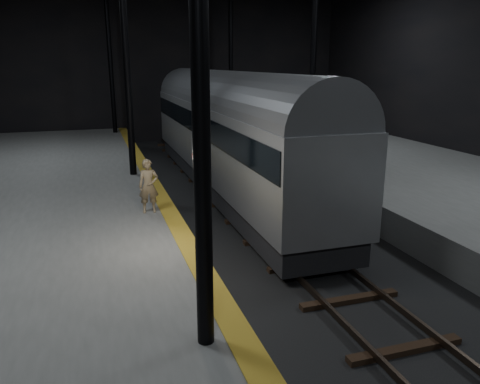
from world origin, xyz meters
name	(u,v)px	position (x,y,z in m)	size (l,w,h in m)	color
ground	(310,267)	(0.00, 0.00, 0.00)	(44.00, 44.00, 0.00)	black
tactile_strip	(189,245)	(-3.25, 0.00, 1.00)	(0.50, 43.80, 0.01)	#9C701C
track	(310,264)	(0.00, 0.00, 0.07)	(2.40, 43.00, 0.24)	#3F3328
train	(226,127)	(0.00, 7.93, 2.69)	(2.71, 18.05, 4.82)	#999CA0
woman	(149,186)	(-3.80, 2.92, 1.79)	(0.57, 0.38, 1.57)	#8E7857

